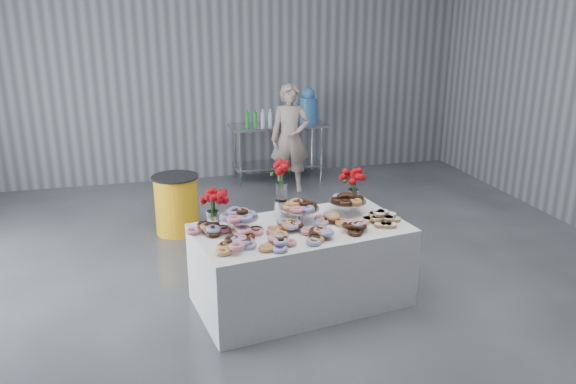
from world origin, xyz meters
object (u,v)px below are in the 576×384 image
prep_table (278,142)px  water_jug (308,107)px  display_table (301,265)px  person (290,138)px  trash_barrel (177,204)px

prep_table → water_jug: size_ratio=2.71×
display_table → water_jug: bearing=72.5°
prep_table → water_jug: water_jug is taller
display_table → person: bearing=76.8°
prep_table → trash_barrel: (-1.73, -1.87, -0.26)m
display_table → water_jug: 4.17m
prep_table → trash_barrel: prep_table is taller
person → water_jug: bearing=65.1°
display_table → person: person is taller
water_jug → person: bearing=-127.3°
trash_barrel → display_table: bearing=-64.1°
trash_barrel → person: bearing=35.7°
display_table → person: size_ratio=1.19×
display_table → person: 3.43m
prep_table → person: size_ratio=0.94×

